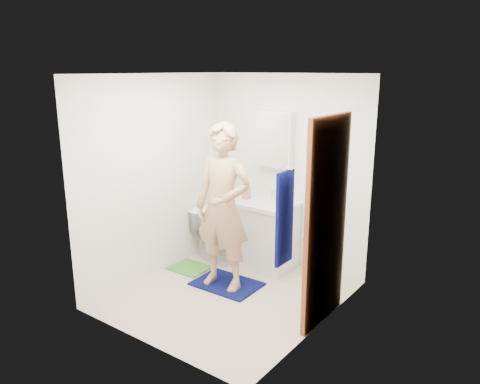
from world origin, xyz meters
name	(u,v)px	position (x,y,z in m)	size (l,w,h in m)	color
floor	(229,296)	(0.00, 0.00, -0.01)	(2.20, 2.40, 0.02)	beige
ceiling	(228,73)	(0.00, 0.00, 2.41)	(2.20, 2.40, 0.02)	white
wall_back	(287,172)	(0.00, 1.21, 1.20)	(2.20, 0.02, 2.40)	white
wall_front	(141,220)	(0.00, -1.21, 1.20)	(2.20, 0.02, 2.40)	white
wall_left	(155,177)	(-1.11, 0.00, 1.20)	(0.02, 2.40, 2.40)	white
wall_right	(324,210)	(1.11, 0.00, 1.20)	(0.02, 2.40, 2.40)	white
vanity_cabinet	(264,236)	(-0.15, 0.91, 0.40)	(0.75, 0.55, 0.80)	white
countertop	(264,204)	(-0.15, 0.91, 0.83)	(0.79, 0.59, 0.05)	white
sink_basin	(264,202)	(-0.15, 0.91, 0.84)	(0.40, 0.40, 0.03)	white
faucet	(272,194)	(-0.15, 1.09, 0.91)	(0.03, 0.03, 0.12)	silver
medicine_cabinet	(275,139)	(-0.15, 1.14, 1.60)	(0.50, 0.12, 0.70)	white
mirror_panel	(272,140)	(-0.15, 1.08, 1.60)	(0.46, 0.01, 0.66)	white
door	(326,223)	(1.07, 0.15, 1.02)	(0.05, 0.80, 2.05)	#9E4E2B
door_knob	(306,239)	(1.03, -0.17, 0.95)	(0.07, 0.07, 0.07)	gold
towel	(285,218)	(1.03, -0.57, 1.25)	(0.03, 0.24, 0.80)	#080D4B
towel_hook	(290,169)	(1.07, -0.57, 1.67)	(0.02, 0.02, 0.06)	silver
toilet	(216,236)	(-0.75, 0.69, 0.34)	(0.38, 0.66, 0.67)	white
bath_mat	(227,284)	(-0.18, 0.18, 0.01)	(0.76, 0.54, 0.02)	#080D4B
green_rug	(190,268)	(-0.84, 0.27, 0.01)	(0.47, 0.39, 0.02)	#489531
soap_dispenser	(246,191)	(-0.41, 0.90, 0.95)	(0.09, 0.09, 0.20)	#C56B5C
toothbrush_cup	(282,198)	(0.05, 1.02, 0.90)	(0.13, 0.13, 0.10)	#61397F
man	(223,207)	(-0.17, 0.13, 0.96)	(0.69, 0.45, 1.88)	tan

